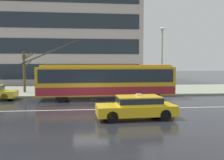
% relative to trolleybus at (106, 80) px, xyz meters
% --- Properties ---
extents(ground_plane, '(160.00, 160.00, 0.00)m').
position_rel_trolleybus_xyz_m(ground_plane, '(-1.42, -3.43, -1.63)').
color(ground_plane, black).
extents(sidewalk_slab, '(80.00, 10.00, 0.14)m').
position_rel_trolleybus_xyz_m(sidewalk_slab, '(-1.42, 6.60, -1.56)').
color(sidewalk_slab, gray).
rests_on(sidewalk_slab, ground_plane).
extents(lane_centre_line, '(72.00, 0.14, 0.01)m').
position_rel_trolleybus_xyz_m(lane_centre_line, '(-1.42, -4.63, -1.62)').
color(lane_centre_line, silver).
rests_on(lane_centre_line, ground_plane).
extents(trolleybus, '(12.98, 2.74, 5.07)m').
position_rel_trolleybus_xyz_m(trolleybus, '(0.00, 0.00, 0.00)').
color(trolleybus, gold).
rests_on(trolleybus, ground_plane).
extents(taxi_oncoming_near, '(4.42, 1.97, 1.39)m').
position_rel_trolleybus_xyz_m(taxi_oncoming_near, '(1.04, -7.56, -0.93)').
color(taxi_oncoming_near, yellow).
rests_on(taxi_oncoming_near, ground_plane).
extents(bus_shelter, '(3.63, 1.72, 2.60)m').
position_rel_trolleybus_xyz_m(bus_shelter, '(-2.44, 3.91, 0.46)').
color(bus_shelter, gray).
rests_on(bus_shelter, sidewalk_slab).
extents(pedestrian_at_shelter, '(0.48, 0.48, 1.64)m').
position_rel_trolleybus_xyz_m(pedestrian_at_shelter, '(1.21, 3.75, -0.52)').
color(pedestrian_at_shelter, '#565445').
rests_on(pedestrian_at_shelter, sidewalk_slab).
extents(pedestrian_approaching_curb, '(1.38, 1.38, 2.00)m').
position_rel_trolleybus_xyz_m(pedestrian_approaching_curb, '(-4.84, 3.51, 0.10)').
color(pedestrian_approaching_curb, '#504641').
rests_on(pedestrian_approaching_curb, sidewalk_slab).
extents(pedestrian_walking_past, '(1.49, 1.49, 1.98)m').
position_rel_trolleybus_xyz_m(pedestrian_walking_past, '(0.17, 3.86, 0.14)').
color(pedestrian_walking_past, '#484651').
rests_on(pedestrian_walking_past, sidewalk_slab).
extents(pedestrian_waiting_by_pole, '(0.51, 0.51, 1.61)m').
position_rel_trolleybus_xyz_m(pedestrian_waiting_by_pole, '(-3.29, 3.45, -0.54)').
color(pedestrian_waiting_by_pole, brown).
rests_on(pedestrian_waiting_by_pole, sidewalk_slab).
extents(street_lamp, '(0.60, 0.32, 6.45)m').
position_rel_trolleybus_xyz_m(street_lamp, '(5.70, 2.54, 2.34)').
color(street_lamp, gray).
rests_on(street_lamp, sidewalk_slab).
extents(street_tree_bare, '(1.27, 1.68, 4.17)m').
position_rel_trolleybus_xyz_m(street_tree_bare, '(-7.95, 4.76, 0.88)').
color(street_tree_bare, brown).
rests_on(street_tree_bare, sidewalk_slab).
extents(office_tower_corner_left, '(21.92, 15.24, 18.23)m').
position_rel_trolleybus_xyz_m(office_tower_corner_left, '(-4.25, 21.31, 7.49)').
color(office_tower_corner_left, '#BAAEAC').
rests_on(office_tower_corner_left, ground_plane).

